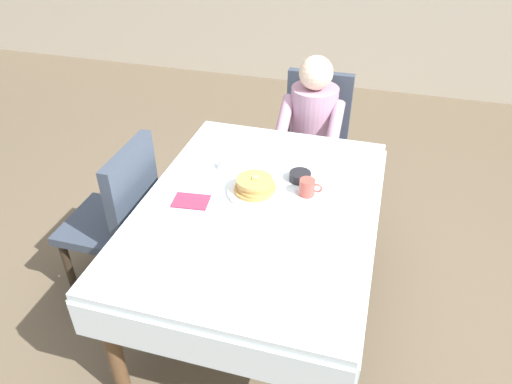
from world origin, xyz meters
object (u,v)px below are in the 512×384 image
at_px(chair_diner, 314,133).
at_px(chair_left_side, 120,212).
at_px(dining_table_main, 258,219).
at_px(bowl_butter, 300,176).
at_px(syrup_pitcher, 223,162).
at_px(cup_coffee, 308,187).
at_px(fork_left_of_plate, 218,189).
at_px(diner_person, 312,125).
at_px(breakfast_stack, 255,185).
at_px(plate_breakfast, 256,192).
at_px(spoon_near_edge, 238,232).
at_px(knife_right_of_plate, 293,201).

xyz_separation_m(chair_diner, chair_left_side, (-0.85, -1.17, 0.00)).
height_order(dining_table_main, bowl_butter, bowl_butter).
height_order(chair_diner, syrup_pitcher, chair_diner).
height_order(cup_coffee, fork_left_of_plate, cup_coffee).
height_order(diner_person, breakfast_stack, diner_person).
bearing_deg(syrup_pitcher, bowl_butter, -0.00).
bearing_deg(chair_left_side, fork_left_of_plate, -83.00).
height_order(diner_person, plate_breakfast, diner_person).
xyz_separation_m(breakfast_stack, spoon_near_edge, (0.01, -0.31, -0.05)).
xyz_separation_m(dining_table_main, cup_coffee, (0.21, 0.14, 0.13)).
xyz_separation_m(plate_breakfast, bowl_butter, (0.19, 0.17, 0.01)).
xyz_separation_m(plate_breakfast, breakfast_stack, (-0.00, -0.00, 0.04)).
height_order(chair_left_side, breakfast_stack, chair_left_side).
bearing_deg(syrup_pitcher, chair_left_side, -152.93).
bearing_deg(breakfast_stack, knife_right_of_plate, -5.19).
distance_m(bowl_butter, syrup_pitcher, 0.41).
bearing_deg(plate_breakfast, breakfast_stack, -131.24).
bearing_deg(dining_table_main, fork_left_of_plate, 163.67).
xyz_separation_m(chair_diner, bowl_butter, (0.07, -0.91, 0.23)).
bearing_deg(dining_table_main, chair_left_side, 180.00).
distance_m(diner_person, chair_left_side, 1.33).
height_order(diner_person, knife_right_of_plate, diner_person).
bearing_deg(bowl_butter, chair_diner, 94.51).
bearing_deg(breakfast_stack, fork_left_of_plate, -174.69).
distance_m(chair_diner, syrup_pitcher, 1.00).
bearing_deg(cup_coffee, dining_table_main, -145.79).
height_order(diner_person, spoon_near_edge, diner_person).
height_order(dining_table_main, diner_person, diner_person).
bearing_deg(breakfast_stack, chair_diner, 83.85).
xyz_separation_m(dining_table_main, chair_left_side, (-0.77, 0.00, -0.12)).
xyz_separation_m(dining_table_main, chair_diner, (0.08, 1.17, -0.12)).
height_order(chair_diner, diner_person, diner_person).
relative_size(fork_left_of_plate, spoon_near_edge, 1.20).
relative_size(breakfast_stack, knife_right_of_plate, 1.02).
bearing_deg(diner_person, chair_left_side, 50.10).
relative_size(syrup_pitcher, knife_right_of_plate, 0.40).
height_order(cup_coffee, syrup_pitcher, cup_coffee).
height_order(diner_person, syrup_pitcher, diner_person).
bearing_deg(diner_person, fork_left_of_plate, 72.17).
relative_size(chair_diner, chair_left_side, 1.00).
height_order(chair_left_side, bowl_butter, chair_left_side).
bearing_deg(plate_breakfast, diner_person, 82.95).
bearing_deg(chair_left_side, plate_breakfast, -83.26).
bearing_deg(dining_table_main, spoon_near_edge, -97.22).
relative_size(cup_coffee, spoon_near_edge, 0.75).
relative_size(chair_diner, spoon_near_edge, 6.20).
bearing_deg(breakfast_stack, spoon_near_edge, -88.02).
relative_size(diner_person, fork_left_of_plate, 6.22).
bearing_deg(chair_diner, syrup_pitcher, 69.40).
height_order(plate_breakfast, fork_left_of_plate, plate_breakfast).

